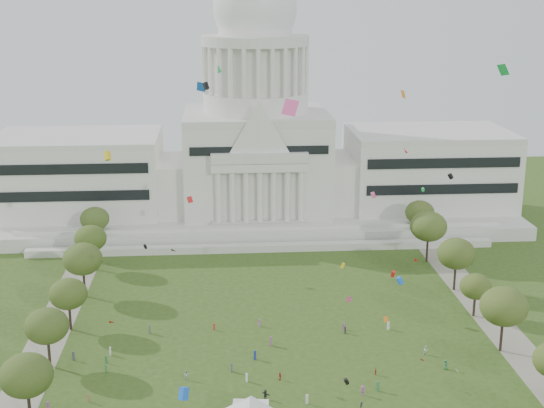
% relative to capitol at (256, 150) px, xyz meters
% --- Properties ---
extents(ground, '(400.00, 400.00, 0.00)m').
position_rel_capitol_xyz_m(ground, '(0.00, -113.59, -22.30)').
color(ground, '#334C17').
rests_on(ground, ground).
extents(capitol, '(160.00, 64.50, 91.30)m').
position_rel_capitol_xyz_m(capitol, '(0.00, 0.00, 0.00)').
color(capitol, silver).
rests_on(capitol, ground).
extents(path_left, '(8.00, 160.00, 0.04)m').
position_rel_capitol_xyz_m(path_left, '(-48.00, -83.59, -22.28)').
color(path_left, gray).
rests_on(path_left, ground).
extents(path_right, '(8.00, 160.00, 0.04)m').
position_rel_capitol_xyz_m(path_right, '(48.00, -83.59, -22.28)').
color(path_right, gray).
rests_on(path_right, ground).
extents(row_tree_l_1, '(8.86, 8.86, 12.59)m').
position_rel_capitol_xyz_m(row_tree_l_1, '(-44.07, -116.55, -13.34)').
color(row_tree_l_1, black).
rests_on(row_tree_l_1, ground).
extents(row_tree_l_2, '(8.42, 8.42, 11.97)m').
position_rel_capitol_xyz_m(row_tree_l_2, '(-45.04, -96.29, -13.79)').
color(row_tree_l_2, black).
rests_on(row_tree_l_2, ground).
extents(row_tree_r_2, '(9.55, 9.55, 13.58)m').
position_rel_capitol_xyz_m(row_tree_r_2, '(44.17, -96.15, -12.64)').
color(row_tree_r_2, black).
rests_on(row_tree_r_2, ground).
extents(row_tree_l_3, '(8.12, 8.12, 11.55)m').
position_rel_capitol_xyz_m(row_tree_l_3, '(-44.09, -79.67, -14.09)').
color(row_tree_l_3, black).
rests_on(row_tree_l_3, ground).
extents(row_tree_r_3, '(7.01, 7.01, 9.98)m').
position_rel_capitol_xyz_m(row_tree_r_3, '(44.40, -79.10, -15.21)').
color(row_tree_r_3, black).
rests_on(row_tree_r_3, ground).
extents(row_tree_l_4, '(9.29, 9.29, 13.21)m').
position_rel_capitol_xyz_m(row_tree_l_4, '(-44.08, -61.17, -12.90)').
color(row_tree_l_4, black).
rests_on(row_tree_l_4, ground).
extents(row_tree_r_4, '(9.19, 9.19, 13.06)m').
position_rel_capitol_xyz_m(row_tree_r_4, '(44.76, -63.55, -13.01)').
color(row_tree_r_4, black).
rests_on(row_tree_r_4, ground).
extents(row_tree_l_5, '(8.33, 8.33, 11.85)m').
position_rel_capitol_xyz_m(row_tree_l_5, '(-45.22, -42.58, -13.88)').
color(row_tree_l_5, black).
rests_on(row_tree_l_5, ground).
extents(row_tree_r_5, '(9.82, 9.82, 13.96)m').
position_rel_capitol_xyz_m(row_tree_r_5, '(43.49, -43.40, -12.37)').
color(row_tree_r_5, black).
rests_on(row_tree_r_5, ground).
extents(row_tree_l_6, '(8.19, 8.19, 11.64)m').
position_rel_capitol_xyz_m(row_tree_l_6, '(-46.87, -24.45, -14.02)').
color(row_tree_l_6, black).
rests_on(row_tree_l_6, ground).
extents(row_tree_r_6, '(8.42, 8.42, 11.97)m').
position_rel_capitol_xyz_m(row_tree_r_6, '(45.96, -25.46, -13.79)').
color(row_tree_r_6, black).
rests_on(row_tree_r_6, ground).
extents(event_tent, '(9.44, 9.44, 4.78)m').
position_rel_capitol_xyz_m(event_tent, '(-7.37, -119.00, -18.59)').
color(event_tent, '#4C4C4C').
rests_on(event_tent, ground).
extents(person_0, '(1.07, 1.14, 1.96)m').
position_rel_capitol_xyz_m(person_0, '(30.88, -102.99, -21.32)').
color(person_0, '#33723F').
rests_on(person_0, ground).
extents(person_2, '(1.10, 0.89, 1.96)m').
position_rel_capitol_xyz_m(person_2, '(28.70, -96.77, -21.31)').
color(person_2, silver).
rests_on(person_2, ground).
extents(person_3, '(1.34, 1.37, 1.96)m').
position_rel_capitol_xyz_m(person_3, '(13.16, -111.51, -21.32)').
color(person_3, '#994C8C').
rests_on(person_3, ground).
extents(person_4, '(0.80, 1.04, 1.58)m').
position_rel_capitol_xyz_m(person_4, '(-1.15, -104.78, -21.51)').
color(person_4, '#B21E1E').
rests_on(person_4, ground).
extents(person_5, '(1.74, 1.59, 1.83)m').
position_rel_capitol_xyz_m(person_5, '(-4.30, -111.53, -21.38)').
color(person_5, '#26262B').
rests_on(person_5, ground).
extents(person_8, '(1.02, 0.87, 1.78)m').
position_rel_capitol_xyz_m(person_8, '(-18.62, -103.25, -21.40)').
color(person_8, silver).
rests_on(person_8, ground).
extents(person_9, '(0.91, 1.06, 1.46)m').
position_rel_capitol_xyz_m(person_9, '(12.03, -116.31, -21.56)').
color(person_9, '#26262B').
rests_on(person_9, ground).
extents(person_10, '(0.73, 0.91, 1.37)m').
position_rel_capitol_xyz_m(person_10, '(17.07, -104.16, -21.61)').
color(person_10, '#B21E1E').
rests_on(person_10, ground).
extents(distant_crowd, '(66.30, 38.56, 1.95)m').
position_rel_capitol_xyz_m(distant_crowd, '(-12.35, -99.39, -21.43)').
color(distant_crowd, '#994C8C').
rests_on(distant_crowd, ground).
extents(kite_swarm, '(79.50, 106.63, 54.95)m').
position_rel_capitol_xyz_m(kite_swarm, '(0.29, -105.98, 7.68)').
color(kite_swarm, green).
rests_on(kite_swarm, ground).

